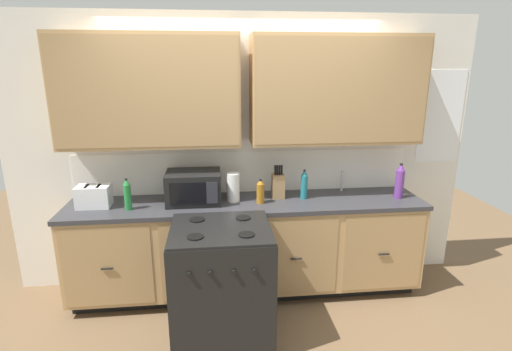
# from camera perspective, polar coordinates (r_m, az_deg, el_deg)

# --- Properties ---
(ground_plane) EXTENTS (8.00, 8.00, 0.00)m
(ground_plane) POSITION_cam_1_polar(r_m,az_deg,el_deg) (3.69, -0.77, -18.89)
(ground_plane) COLOR brown
(wall_unit) EXTENTS (4.38, 0.40, 2.56)m
(wall_unit) POSITION_cam_1_polar(r_m,az_deg,el_deg) (3.56, -1.60, 8.80)
(wall_unit) COLOR white
(wall_unit) RESTS_ON ground_plane
(counter_run) EXTENTS (3.21, 0.64, 0.91)m
(counter_run) POSITION_cam_1_polar(r_m,az_deg,el_deg) (3.71, -1.20, -10.29)
(counter_run) COLOR black
(counter_run) RESTS_ON ground_plane
(stove_range) EXTENTS (0.76, 0.68, 0.95)m
(stove_range) POSITION_cam_1_polar(r_m,az_deg,el_deg) (3.15, -4.98, -15.44)
(stove_range) COLOR black
(stove_range) RESTS_ON ground_plane
(microwave) EXTENTS (0.48, 0.37, 0.28)m
(microwave) POSITION_cam_1_polar(r_m,az_deg,el_deg) (3.53, -9.09, -1.69)
(microwave) COLOR black
(microwave) RESTS_ON counter_run
(toaster) EXTENTS (0.28, 0.18, 0.19)m
(toaster) POSITION_cam_1_polar(r_m,az_deg,el_deg) (3.66, -22.62, -2.82)
(toaster) COLOR white
(toaster) RESTS_ON counter_run
(knife_block) EXTENTS (0.11, 0.14, 0.31)m
(knife_block) POSITION_cam_1_polar(r_m,az_deg,el_deg) (3.63, 3.23, -1.45)
(knife_block) COLOR #9C794E
(knife_block) RESTS_ON counter_run
(sink_faucet) EXTENTS (0.02, 0.02, 0.20)m
(sink_faucet) POSITION_cam_1_polar(r_m,az_deg,el_deg) (3.90, 12.44, -0.81)
(sink_faucet) COLOR #B2B5BA
(sink_faucet) RESTS_ON counter_run
(paper_towel_roll) EXTENTS (0.12, 0.12, 0.26)m
(paper_towel_roll) POSITION_cam_1_polar(r_m,az_deg,el_deg) (3.52, -3.36, -1.73)
(paper_towel_roll) COLOR white
(paper_towel_roll) RESTS_ON counter_run
(bottle_teal) EXTENTS (0.06, 0.06, 0.27)m
(bottle_teal) POSITION_cam_1_polar(r_m,az_deg,el_deg) (3.61, 7.04, -1.32)
(bottle_teal) COLOR #1E707A
(bottle_teal) RESTS_ON counter_run
(bottle_violet) EXTENTS (0.08, 0.08, 0.33)m
(bottle_violet) POSITION_cam_1_polar(r_m,az_deg,el_deg) (3.83, 20.25, -0.78)
(bottle_violet) COLOR #663384
(bottle_violet) RESTS_ON counter_run
(bottle_green) EXTENTS (0.06, 0.06, 0.28)m
(bottle_green) POSITION_cam_1_polar(r_m,az_deg,el_deg) (3.48, -18.27, -2.64)
(bottle_green) COLOR #237A38
(bottle_green) RESTS_ON counter_run
(bottle_amber) EXTENTS (0.07, 0.07, 0.22)m
(bottle_amber) POSITION_cam_1_polar(r_m,az_deg,el_deg) (3.47, 0.65, -2.33)
(bottle_amber) COLOR #9E6619
(bottle_amber) RESTS_ON counter_run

